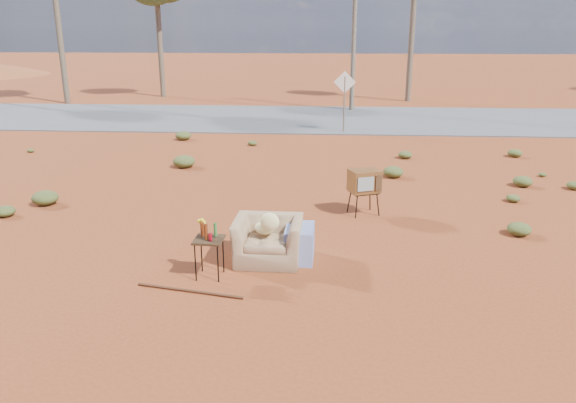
{
  "coord_description": "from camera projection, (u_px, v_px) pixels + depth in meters",
  "views": [
    {
      "loc": [
        0.88,
        -8.26,
        3.76
      ],
      "look_at": [
        0.24,
        1.06,
        0.8
      ],
      "focal_mm": 35.0,
      "sensor_mm": 36.0,
      "label": 1
    }
  ],
  "objects": [
    {
      "name": "ground",
      "position": [
        269.0,
        268.0,
        9.05
      ],
      "size": [
        140.0,
        140.0,
        0.0
      ],
      "primitive_type": "plane",
      "color": "maroon",
      "rests_on": "ground"
    },
    {
      "name": "rusty_bar",
      "position": [
        189.0,
        291.0,
        8.23
      ],
      "size": [
        1.64,
        0.38,
        0.04
      ],
      "primitive_type": "cylinder",
      "rotation": [
        0.0,
        1.57,
        -0.2
      ],
      "color": "#4E2915",
      "rests_on": "ground"
    },
    {
      "name": "scrub_patch",
      "position": [
        253.0,
        185.0,
        13.25
      ],
      "size": [
        17.49,
        8.07,
        0.33
      ],
      "color": "#535927",
      "rests_on": "ground"
    },
    {
      "name": "tv_unit",
      "position": [
        364.0,
        182.0,
        11.42
      ],
      "size": [
        0.71,
        0.64,
        0.94
      ],
      "rotation": [
        0.0,
        0.0,
        0.38
      ],
      "color": "black",
      "rests_on": "ground"
    },
    {
      "name": "road_sign",
      "position": [
        345.0,
        91.0,
        19.91
      ],
      "size": [
        0.78,
        0.06,
        2.19
      ],
      "color": "brown",
      "rests_on": "ground"
    },
    {
      "name": "highway",
      "position": [
        305.0,
        118.0,
        23.31
      ],
      "size": [
        140.0,
        7.0,
        0.04
      ],
      "primitive_type": "cube",
      "color": "#565659",
      "rests_on": "ground"
    },
    {
      "name": "armchair",
      "position": [
        274.0,
        235.0,
        9.22
      ],
      "size": [
        1.31,
        0.83,
        0.97
      ],
      "rotation": [
        0.0,
        0.0,
        -0.02
      ],
      "color": "#957351",
      "rests_on": "ground"
    },
    {
      "name": "side_table",
      "position": [
        207.0,
        237.0,
        8.58
      ],
      "size": [
        0.46,
        0.46,
        0.9
      ],
      "rotation": [
        0.0,
        0.0,
        -0.05
      ],
      "color": "#342513",
      "rests_on": "ground"
    },
    {
      "name": "utility_pole_center",
      "position": [
        355.0,
        15.0,
        24.31
      ],
      "size": [
        1.4,
        0.2,
        8.0
      ],
      "color": "brown",
      "rests_on": "ground"
    }
  ]
}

